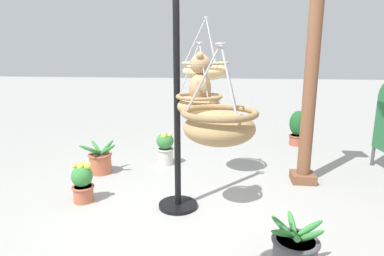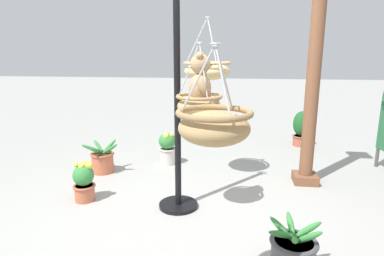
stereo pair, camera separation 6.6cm
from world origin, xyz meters
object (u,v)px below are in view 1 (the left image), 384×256
hanging_basket_right_low (219,125)px  hanging_basket_left_high (205,70)px  hanging_basket_with_teddy (199,105)px  greenhouse_pillar_left (311,73)px  potted_plant_small_succulent (165,148)px  teddy_bear (202,82)px  potted_plant_fern_front (83,183)px  potted_plant_trailing_ivy (100,161)px  potted_plant_flowering_red (298,128)px  display_pole_central (177,136)px  potted_plant_bushy_green (295,251)px

hanging_basket_right_low → hanging_basket_left_high: bearing=-173.5°
hanging_basket_left_high → hanging_basket_with_teddy: bearing=1.0°
greenhouse_pillar_left → potted_plant_small_succulent: (-0.48, -2.01, -1.20)m
teddy_bear → greenhouse_pillar_left: greenhouse_pillar_left is taller
hanging_basket_right_low → potted_plant_fern_front: bearing=-133.8°
potted_plant_trailing_ivy → potted_plant_flowering_red: bearing=120.9°
potted_plant_flowering_red → hanging_basket_with_teddy: bearing=-28.2°
hanging_basket_with_teddy → potted_plant_trailing_ivy: (-1.08, -1.55, -1.02)m
hanging_basket_left_high → teddy_bear: bearing=2.4°
hanging_basket_left_high → hanging_basket_right_low: size_ratio=1.38×
display_pole_central → potted_plant_small_succulent: display_pole_central is taller
potted_plant_fern_front → potted_plant_small_succulent: size_ratio=0.92×
display_pole_central → hanging_basket_with_teddy: size_ratio=3.55×
hanging_basket_right_low → potted_plant_fern_front: hanging_basket_right_low is taller
greenhouse_pillar_left → potted_plant_trailing_ivy: 3.14m
hanging_basket_left_high → hanging_basket_right_low: hanging_basket_left_high is taller
greenhouse_pillar_left → potted_plant_fern_front: size_ratio=6.26×
hanging_basket_with_teddy → hanging_basket_right_low: 1.44m
potted_plant_fern_front → potted_plant_bushy_green: bearing=66.2°
potted_plant_flowering_red → potted_plant_fern_front: bearing=-46.7°
potted_plant_trailing_ivy → potted_plant_fern_front: bearing=10.5°
hanging_basket_with_teddy → hanging_basket_left_high: (-1.00, -0.02, 0.30)m
hanging_basket_with_teddy → potted_plant_bushy_green: hanging_basket_with_teddy is taller
hanging_basket_with_teddy → potted_plant_fern_front: size_ratio=1.52×
display_pole_central → hanging_basket_right_low: 1.71m
hanging_basket_with_teddy → potted_plant_fern_front: (-0.16, -1.38, -0.97)m
teddy_bear → hanging_basket_left_high: bearing=-177.6°
greenhouse_pillar_left → potted_plant_fern_front: (0.94, -2.70, -1.23)m
hanging_basket_left_high → potted_plant_flowering_red: (-1.96, 1.61, -1.17)m
display_pole_central → hanging_basket_right_low: (1.56, 0.51, 0.48)m
teddy_bear → potted_plant_flowering_red: size_ratio=0.77×
hanging_basket_with_teddy → potted_plant_bushy_green: (0.83, 0.86, -1.03)m
potted_plant_small_succulent → potted_plant_trailing_ivy: bearing=-60.6°
potted_plant_trailing_ivy → hanging_basket_with_teddy: bearing=55.1°
potted_plant_bushy_green → potted_plant_small_succulent: bearing=-147.3°
display_pole_central → potted_plant_fern_front: (-0.01, -1.13, -0.60)m
hanging_basket_left_high → potted_plant_trailing_ivy: bearing=-93.1°
hanging_basket_with_teddy → potted_plant_bushy_green: bearing=45.9°
greenhouse_pillar_left → hanging_basket_with_teddy: bearing=-50.4°
potted_plant_fern_front → hanging_basket_right_low: bearing=46.2°
teddy_bear → display_pole_central: bearing=-118.7°
display_pole_central → potted_plant_fern_front: bearing=-90.3°
hanging_basket_right_low → teddy_bear: bearing=-170.7°
hanging_basket_right_low → potted_plant_trailing_ivy: size_ratio=1.05×
potted_plant_fern_front → potted_plant_trailing_ivy: potted_plant_fern_front is taller
teddy_bear → potted_plant_trailing_ivy: (-1.08, -1.58, -1.25)m
potted_plant_small_succulent → hanging_basket_left_high: bearing=49.4°
hanging_basket_with_teddy → hanging_basket_right_low: hanging_basket_with_teddy is taller
teddy_bear → potted_plant_small_succulent: bearing=-155.7°
potted_plant_flowering_red → potted_plant_small_succulent: bearing=-58.6°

